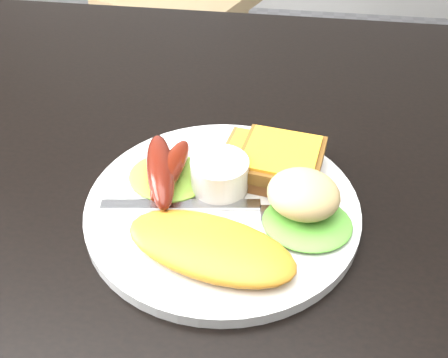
% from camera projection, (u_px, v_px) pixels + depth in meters
% --- Properties ---
extents(dining_table, '(1.20, 0.80, 0.04)m').
position_uv_depth(dining_table, '(196.00, 189.00, 0.54)').
color(dining_table, black).
rests_on(dining_table, ground).
extents(plate, '(0.25, 0.25, 0.01)m').
position_uv_depth(plate, '(222.00, 207.00, 0.48)').
color(plate, white).
rests_on(plate, dining_table).
extents(lettuce_left, '(0.09, 0.09, 0.01)m').
position_uv_depth(lettuce_left, '(169.00, 177.00, 0.50)').
color(lettuce_left, '#69A430').
rests_on(lettuce_left, plate).
extents(lettuce_right, '(0.08, 0.07, 0.01)m').
position_uv_depth(lettuce_right, '(307.00, 223.00, 0.45)').
color(lettuce_right, '#448E1B').
rests_on(lettuce_right, plate).
extents(omelette, '(0.16, 0.10, 0.02)m').
position_uv_depth(omelette, '(210.00, 247.00, 0.42)').
color(omelette, gold).
rests_on(omelette, plate).
extents(sausage_a, '(0.06, 0.11, 0.03)m').
position_uv_depth(sausage_a, '(160.00, 170.00, 0.48)').
color(sausage_a, '#5B1614').
rests_on(sausage_a, lettuce_left).
extents(sausage_b, '(0.03, 0.09, 0.02)m').
position_uv_depth(sausage_b, '(170.00, 169.00, 0.48)').
color(sausage_b, maroon).
rests_on(sausage_b, lettuce_left).
extents(ramekin, '(0.07, 0.07, 0.03)m').
position_uv_depth(ramekin, '(220.00, 175.00, 0.48)').
color(ramekin, white).
rests_on(ramekin, plate).
extents(toast_a, '(0.09, 0.09, 0.01)m').
position_uv_depth(toast_a, '(262.00, 162.00, 0.51)').
color(toast_a, '#945529').
rests_on(toast_a, plate).
extents(toast_b, '(0.09, 0.09, 0.01)m').
position_uv_depth(toast_b, '(281.00, 158.00, 0.50)').
color(toast_b, brown).
rests_on(toast_b, toast_a).
extents(potato_salad, '(0.08, 0.08, 0.03)m').
position_uv_depth(potato_salad, '(303.00, 194.00, 0.45)').
color(potato_salad, beige).
rests_on(potato_salad, lettuce_right).
extents(fork, '(0.14, 0.03, 0.00)m').
position_uv_depth(fork, '(181.00, 205.00, 0.47)').
color(fork, '#ADAFB7').
rests_on(fork, plate).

